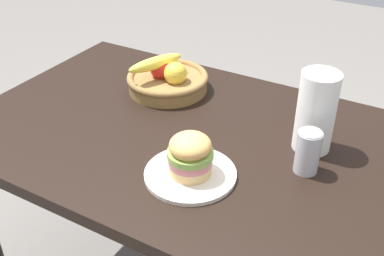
{
  "coord_description": "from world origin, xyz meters",
  "views": [
    {
      "loc": [
        0.62,
        -1.05,
        1.54
      ],
      "look_at": [
        0.05,
        -0.06,
        0.81
      ],
      "focal_mm": 44.02,
      "sensor_mm": 36.0,
      "label": 1
    }
  ],
  "objects_px": {
    "plate": "(190,174)",
    "sandwich": "(190,154)",
    "fruit_basket": "(167,79)",
    "paper_towel_roll": "(316,112)",
    "soda_can": "(308,152)"
  },
  "relations": [
    {
      "from": "plate",
      "to": "sandwich",
      "type": "distance_m",
      "value": 0.07
    },
    {
      "from": "sandwich",
      "to": "fruit_basket",
      "type": "height_order",
      "value": "fruit_basket"
    },
    {
      "from": "plate",
      "to": "sandwich",
      "type": "relative_size",
      "value": 2.02
    },
    {
      "from": "paper_towel_roll",
      "to": "fruit_basket",
      "type": "bearing_deg",
      "value": 170.42
    },
    {
      "from": "plate",
      "to": "fruit_basket",
      "type": "distance_m",
      "value": 0.5
    },
    {
      "from": "soda_can",
      "to": "fruit_basket",
      "type": "distance_m",
      "value": 0.62
    },
    {
      "from": "fruit_basket",
      "to": "soda_can",
      "type": "bearing_deg",
      "value": -19.97
    },
    {
      "from": "sandwich",
      "to": "paper_towel_roll",
      "type": "xyz_separation_m",
      "value": [
        0.24,
        0.29,
        0.05
      ]
    },
    {
      "from": "plate",
      "to": "soda_can",
      "type": "relative_size",
      "value": 1.99
    },
    {
      "from": "sandwich",
      "to": "paper_towel_roll",
      "type": "height_order",
      "value": "paper_towel_roll"
    },
    {
      "from": "paper_towel_roll",
      "to": "sandwich",
      "type": "bearing_deg",
      "value": -129.08
    },
    {
      "from": "soda_can",
      "to": "paper_towel_roll",
      "type": "bearing_deg",
      "value": 100.88
    },
    {
      "from": "fruit_basket",
      "to": "paper_towel_roll",
      "type": "relative_size",
      "value": 1.21
    },
    {
      "from": "plate",
      "to": "paper_towel_roll",
      "type": "bearing_deg",
      "value": 50.92
    },
    {
      "from": "sandwich",
      "to": "fruit_basket",
      "type": "relative_size",
      "value": 0.43
    }
  ]
}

